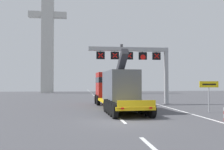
# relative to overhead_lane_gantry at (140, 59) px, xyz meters

# --- Properties ---
(ground) EXTENTS (112.00, 112.00, 0.00)m
(ground) POSITION_rel_overhead_lane_gantry_xyz_m (-4.18, -12.28, -5.21)
(ground) COLOR #4C4C51
(lane_markings) EXTENTS (0.20, 79.72, 0.01)m
(lane_markings) POSITION_rel_overhead_lane_gantry_xyz_m (-4.04, 20.28, -5.20)
(lane_markings) COLOR silver
(lane_markings) RESTS_ON ground
(edge_line_right) EXTENTS (0.20, 63.00, 0.01)m
(edge_line_right) POSITION_rel_overhead_lane_gantry_xyz_m (2.02, -0.28, -5.21)
(edge_line_right) COLOR silver
(edge_line_right) RESTS_ON ground
(overhead_lane_gantry) EXTENTS (9.46, 0.90, 6.85)m
(overhead_lane_gantry) POSITION_rel_overhead_lane_gantry_xyz_m (0.00, 0.00, 0.00)
(overhead_lane_gantry) COLOR #9EA0A5
(overhead_lane_gantry) RESTS_ON ground
(heavy_haul_truck_yellow) EXTENTS (3.52, 14.15, 5.30)m
(heavy_haul_truck_yellow) POSITION_rel_overhead_lane_gantry_xyz_m (-3.37, -3.49, -3.22)
(heavy_haul_truck_yellow) COLOR yellow
(heavy_haul_truck_yellow) RESTS_ON ground
(exit_sign_yellow) EXTENTS (1.68, 0.15, 2.62)m
(exit_sign_yellow) POSITION_rel_overhead_lane_gantry_xyz_m (3.99, -8.20, -3.19)
(exit_sign_yellow) COLOR #9EA0A5
(exit_sign_yellow) RESTS_ON ground
(bridge_pylon_distant) EXTENTS (9.00, 2.00, 30.43)m
(bridge_pylon_distant) POSITION_rel_overhead_lane_gantry_xyz_m (-14.49, 34.08, 10.39)
(bridge_pylon_distant) COLOR #B7B7B2
(bridge_pylon_distant) RESTS_ON ground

